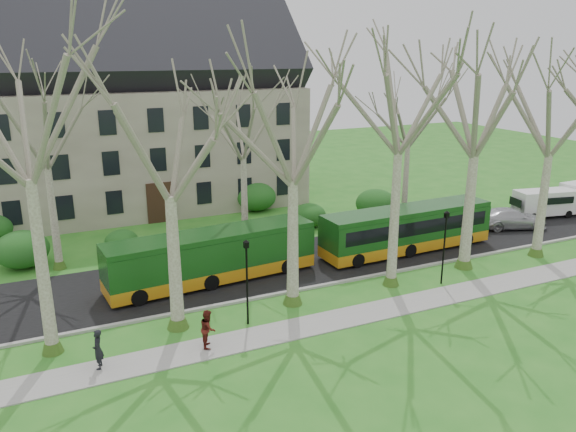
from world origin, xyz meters
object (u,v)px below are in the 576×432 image
(pedestrian_b, at_px, (208,328))
(sedan, at_px, (511,218))
(bus_lead, at_px, (213,256))
(van_a, at_px, (545,203))
(pedestrian_a, at_px, (98,349))
(bus_follow, at_px, (407,229))

(pedestrian_b, bearing_deg, sedan, -56.56)
(bus_lead, relative_size, van_a, 2.46)
(van_a, relative_size, pedestrian_a, 2.87)
(bus_lead, height_order, van_a, bus_lead)
(bus_follow, bearing_deg, sedan, 2.77)
(pedestrian_a, xyz_separation_m, pedestrian_b, (4.75, -0.18, 0.01))
(van_a, bearing_deg, pedestrian_a, -154.97)
(bus_lead, distance_m, pedestrian_a, 10.13)
(bus_follow, distance_m, sedan, 10.29)
(sedan, bearing_deg, bus_follow, 113.01)
(bus_lead, relative_size, pedestrian_b, 6.94)
(van_a, bearing_deg, pedestrian_b, -152.68)
(sedan, distance_m, pedestrian_a, 31.73)
(bus_lead, distance_m, van_a, 28.47)
(bus_follow, bearing_deg, van_a, 5.73)
(bus_follow, distance_m, pedestrian_b, 17.27)
(bus_lead, height_order, pedestrian_a, bus_lead)
(van_a, height_order, pedestrian_b, van_a)
(bus_lead, bearing_deg, pedestrian_b, -114.07)
(van_a, relative_size, pedestrian_b, 2.83)
(sedan, relative_size, pedestrian_b, 2.95)
(bus_lead, distance_m, bus_follow, 13.39)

